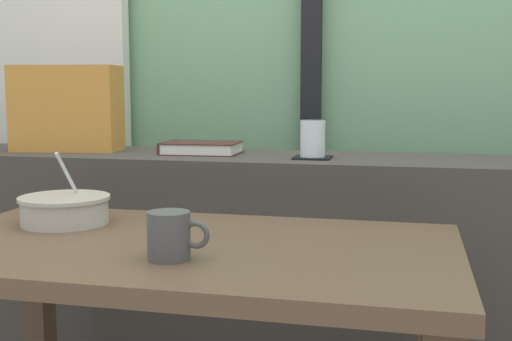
{
  "coord_description": "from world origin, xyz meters",
  "views": [
    {
      "loc": [
        0.38,
        -1.26,
        1.02
      ],
      "look_at": [
        -0.03,
        0.46,
        0.8
      ],
      "focal_mm": 45.74,
      "sensor_mm": 36.0,
      "label": 1
    }
  ],
  "objects_px": {
    "coaster_square": "(312,158)",
    "throw_pillow": "(67,108)",
    "breakfast_table": "(184,307)",
    "soup_bowl": "(65,209)",
    "juice_glass": "(313,141)",
    "ceramic_mug": "(170,236)",
    "closed_book": "(201,148)"
  },
  "relations": [
    {
      "from": "juice_glass",
      "to": "ceramic_mug",
      "type": "xyz_separation_m",
      "value": [
        -0.14,
        -0.71,
        -0.11
      ]
    },
    {
      "from": "coaster_square",
      "to": "juice_glass",
      "type": "xyz_separation_m",
      "value": [
        -0.0,
        -0.0,
        0.05
      ]
    },
    {
      "from": "coaster_square",
      "to": "throw_pillow",
      "type": "height_order",
      "value": "throw_pillow"
    },
    {
      "from": "breakfast_table",
      "to": "soup_bowl",
      "type": "height_order",
      "value": "soup_bowl"
    },
    {
      "from": "juice_glass",
      "to": "ceramic_mug",
      "type": "distance_m",
      "value": 0.73
    },
    {
      "from": "breakfast_table",
      "to": "ceramic_mug",
      "type": "distance_m",
      "value": 0.22
    },
    {
      "from": "throw_pillow",
      "to": "soup_bowl",
      "type": "bearing_deg",
      "value": -61.56
    },
    {
      "from": "breakfast_table",
      "to": "soup_bowl",
      "type": "relative_size",
      "value": 5.33
    },
    {
      "from": "juice_glass",
      "to": "ceramic_mug",
      "type": "height_order",
      "value": "juice_glass"
    },
    {
      "from": "juice_glass",
      "to": "closed_book",
      "type": "relative_size",
      "value": 0.44
    },
    {
      "from": "closed_book",
      "to": "ceramic_mug",
      "type": "height_order",
      "value": "closed_book"
    },
    {
      "from": "coaster_square",
      "to": "ceramic_mug",
      "type": "relative_size",
      "value": 0.88
    },
    {
      "from": "coaster_square",
      "to": "soup_bowl",
      "type": "height_order",
      "value": "soup_bowl"
    },
    {
      "from": "closed_book",
      "to": "soup_bowl",
      "type": "relative_size",
      "value": 1.14
    },
    {
      "from": "soup_bowl",
      "to": "ceramic_mug",
      "type": "height_order",
      "value": "soup_bowl"
    },
    {
      "from": "coaster_square",
      "to": "soup_bowl",
      "type": "relative_size",
      "value": 0.5
    },
    {
      "from": "throw_pillow",
      "to": "ceramic_mug",
      "type": "distance_m",
      "value": 1.0
    },
    {
      "from": "ceramic_mug",
      "to": "breakfast_table",
      "type": "bearing_deg",
      "value": 99.65
    },
    {
      "from": "soup_bowl",
      "to": "ceramic_mug",
      "type": "bearing_deg",
      "value": -34.66
    },
    {
      "from": "juice_glass",
      "to": "soup_bowl",
      "type": "distance_m",
      "value": 0.69
    },
    {
      "from": "throw_pillow",
      "to": "ceramic_mug",
      "type": "bearing_deg",
      "value": -50.71
    },
    {
      "from": "juice_glass",
      "to": "throw_pillow",
      "type": "height_order",
      "value": "throw_pillow"
    },
    {
      "from": "juice_glass",
      "to": "throw_pillow",
      "type": "bearing_deg",
      "value": 176.13
    },
    {
      "from": "throw_pillow",
      "to": "soup_bowl",
      "type": "height_order",
      "value": "throw_pillow"
    },
    {
      "from": "coaster_square",
      "to": "throw_pillow",
      "type": "xyz_separation_m",
      "value": [
        -0.77,
        0.05,
        0.13
      ]
    },
    {
      "from": "juice_glass",
      "to": "closed_book",
      "type": "bearing_deg",
      "value": 170.37
    },
    {
      "from": "breakfast_table",
      "to": "coaster_square",
      "type": "distance_m",
      "value": 0.65
    },
    {
      "from": "breakfast_table",
      "to": "throw_pillow",
      "type": "bearing_deg",
      "value": 133.46
    },
    {
      "from": "coaster_square",
      "to": "closed_book",
      "type": "bearing_deg",
      "value": 170.37
    },
    {
      "from": "throw_pillow",
      "to": "coaster_square",
      "type": "bearing_deg",
      "value": -3.87
    },
    {
      "from": "coaster_square",
      "to": "ceramic_mug",
      "type": "distance_m",
      "value": 0.73
    },
    {
      "from": "breakfast_table",
      "to": "soup_bowl",
      "type": "bearing_deg",
      "value": 161.44
    }
  ]
}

